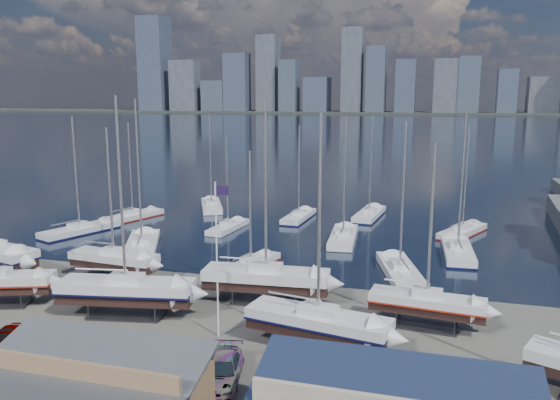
% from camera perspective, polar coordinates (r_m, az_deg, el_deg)
% --- Properties ---
extents(ground, '(1400.00, 1400.00, 0.00)m').
position_cam_1_polar(ground, '(45.36, -7.99, -12.06)').
color(ground, '#605E59').
rests_on(ground, ground).
extents(water, '(1400.00, 600.00, 0.40)m').
position_cam_1_polar(water, '(349.04, 13.06, 7.50)').
color(water, '#182238').
rests_on(water, ground).
extents(far_shore, '(1400.00, 80.00, 2.20)m').
position_cam_1_polar(far_shore, '(608.64, 14.34, 8.80)').
color(far_shore, '#2D332D').
rests_on(far_shore, ground).
extents(skyline, '(639.14, 43.80, 107.69)m').
position_cam_1_polar(skyline, '(602.84, 13.73, 12.43)').
color(skyline, '#475166').
rests_on(skyline, far_shore).
extents(shed_grey, '(12.60, 8.40, 4.17)m').
position_cam_1_polar(shed_grey, '(31.96, -20.33, -18.63)').
color(shed_grey, '#8C6B4C').
rests_on(shed_grey, ground).
extents(sailboat_cradle_2, '(9.13, 3.24, 14.73)m').
position_cam_1_polar(sailboat_cradle_2, '(55.59, -16.96, -5.93)').
color(sailboat_cradle_2, '#2D2D33').
rests_on(sailboat_cradle_2, ground).
extents(sailboat_cradle_3, '(11.35, 4.95, 17.62)m').
position_cam_1_polar(sailboat_cradle_3, '(46.24, -15.79, -9.06)').
color(sailboat_cradle_3, '#2D2D33').
rests_on(sailboat_cradle_3, ground).
extents(sailboat_cradle_4, '(10.98, 3.91, 17.46)m').
position_cam_1_polar(sailboat_cradle_4, '(47.32, -1.46, -8.19)').
color(sailboat_cradle_4, '#2D2D33').
rests_on(sailboat_cradle_4, ground).
extents(sailboat_cradle_5, '(10.57, 4.67, 16.49)m').
position_cam_1_polar(sailboat_cradle_5, '(38.80, 4.00, -12.66)').
color(sailboat_cradle_5, '#2D2D33').
rests_on(sailboat_cradle_5, ground).
extents(sailboat_cradle_6, '(8.92, 3.31, 14.23)m').
position_cam_1_polar(sailboat_cradle_6, '(43.86, 15.10, -10.36)').
color(sailboat_cradle_6, '#2D2D33').
rests_on(sailboat_cradle_6, ground).
extents(sailboat_moored_0, '(6.49, 10.94, 15.81)m').
position_cam_1_polar(sailboat_moored_0, '(75.54, -20.18, -3.11)').
color(sailboat_moored_0, black).
rests_on(sailboat_moored_0, water).
extents(sailboat_moored_1, '(5.83, 10.13, 14.62)m').
position_cam_1_polar(sailboat_moored_1, '(82.07, -15.13, -1.76)').
color(sailboat_moored_1, black).
rests_on(sailboat_moored_1, water).
extents(sailboat_moored_2, '(7.08, 10.57, 15.60)m').
position_cam_1_polar(sailboat_moored_2, '(87.16, -7.17, -0.75)').
color(sailboat_moored_2, black).
rests_on(sailboat_moored_2, water).
extents(sailboat_moored_3, '(8.14, 12.42, 18.11)m').
position_cam_1_polar(sailboat_moored_3, '(65.19, -14.20, -4.90)').
color(sailboat_moored_3, black).
rests_on(sailboat_moored_3, water).
extents(sailboat_moored_4, '(3.14, 8.74, 12.93)m').
position_cam_1_polar(sailboat_moored_4, '(73.17, -5.46, -2.91)').
color(sailboat_moored_4, black).
rests_on(sailboat_moored_4, water).
extents(sailboat_moored_5, '(3.23, 9.68, 14.27)m').
position_cam_1_polar(sailboat_moored_5, '(79.04, 1.97, -1.86)').
color(sailboat_moored_5, black).
rests_on(sailboat_moored_5, water).
extents(sailboat_moored_6, '(4.31, 8.87, 12.78)m').
position_cam_1_polar(sailboat_moored_6, '(57.02, -3.07, -6.84)').
color(sailboat_moored_6, black).
rests_on(sailboat_moored_6, water).
extents(sailboat_moored_7, '(3.77, 10.79, 15.99)m').
position_cam_1_polar(sailboat_moored_7, '(67.79, 6.62, -4.03)').
color(sailboat_moored_7, black).
rests_on(sailboat_moored_7, water).
extents(sailboat_moored_8, '(4.01, 10.70, 15.62)m').
position_cam_1_polar(sailboat_moored_8, '(81.43, 9.32, -1.62)').
color(sailboat_moored_8, black).
rests_on(sailboat_moored_8, water).
extents(sailboat_moored_9, '(5.66, 10.96, 15.94)m').
position_cam_1_polar(sailboat_moored_9, '(55.91, 12.39, -7.42)').
color(sailboat_moored_9, black).
rests_on(sailboat_moored_9, water).
extents(sailboat_moored_10, '(3.60, 11.15, 16.47)m').
position_cam_1_polar(sailboat_moored_10, '(64.50, 18.06, -5.28)').
color(sailboat_moored_10, black).
rests_on(sailboat_moored_10, water).
extents(sailboat_moored_11, '(6.73, 9.98, 14.61)m').
position_cam_1_polar(sailboat_moored_11, '(74.19, 18.53, -3.25)').
color(sailboat_moored_11, black).
rests_on(sailboat_moored_11, water).
extents(car_a, '(2.75, 4.54, 1.45)m').
position_cam_1_polar(car_a, '(44.11, -26.69, -12.80)').
color(car_a, gray).
rests_on(car_a, ground).
extents(car_b, '(4.17, 2.26, 1.30)m').
position_cam_1_polar(car_b, '(40.31, -26.66, -15.15)').
color(car_b, gray).
rests_on(car_b, ground).
extents(car_c, '(2.80, 5.49, 1.49)m').
position_cam_1_polar(car_c, '(37.37, -10.75, -16.07)').
color(car_c, gray).
rests_on(car_c, ground).
extents(car_d, '(3.43, 5.92, 1.61)m').
position_cam_1_polar(car_d, '(35.51, -6.04, -17.32)').
color(car_d, gray).
rests_on(car_d, ground).
extents(flagpole, '(1.03, 0.12, 11.61)m').
position_cam_1_polar(flagpole, '(39.61, -6.53, -5.20)').
color(flagpole, white).
rests_on(flagpole, ground).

